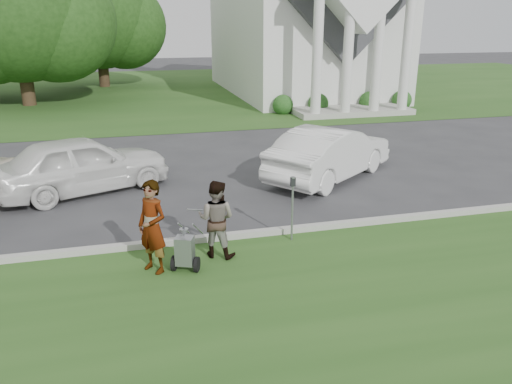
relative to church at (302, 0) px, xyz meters
name	(u,v)px	position (x,y,z in m)	size (l,w,h in m)	color
ground	(256,247)	(-9.00, -23.11, -5.94)	(120.00, 120.00, 0.00)	#333335
grass_strip	(302,324)	(-9.00, -26.11, -5.93)	(80.00, 7.00, 0.01)	#274C1A
church_lawn	(162,90)	(-9.00, 3.89, -5.93)	(80.00, 30.00, 0.01)	#274C1A
curb	(250,234)	(-9.00, -22.56, -5.86)	(80.00, 0.18, 0.15)	#9E9E93
church	(302,0)	(0.00, 0.00, 0.00)	(9.19, 19.00, 24.10)	white
tree_left	(16,12)	(-17.01, -1.13, -0.83)	(10.63, 8.40, 9.71)	#332316
tree_back	(98,20)	(-13.01, 6.87, -1.21)	(9.61, 7.60, 8.89)	#332316
striping_cart	(185,251)	(-10.61, -23.81, -5.52)	(0.79, 1.13, 0.97)	black
person_left	(152,228)	(-11.19, -23.68, -5.02)	(0.67, 0.44, 1.84)	#999999
person_right	(216,220)	(-9.89, -23.31, -5.12)	(0.79, 0.62, 1.63)	#999999
parking_meter_near	(292,201)	(-8.14, -22.96, -5.00)	(0.11, 0.10, 1.49)	gray
car_b	(82,164)	(-12.84, -18.26, -5.12)	(1.94, 4.82, 1.64)	white
car_d	(330,153)	(-5.53, -18.78, -5.13)	(1.72, 4.94, 1.63)	silver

